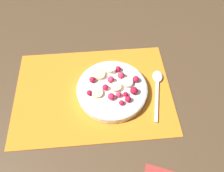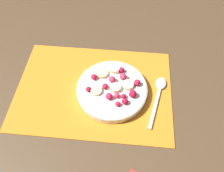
% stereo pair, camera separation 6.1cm
% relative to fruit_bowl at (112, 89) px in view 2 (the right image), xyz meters
% --- Properties ---
extents(ground_plane, '(3.00, 3.00, 0.00)m').
position_rel_fruit_bowl_xyz_m(ground_plane, '(0.06, -0.01, -0.02)').
color(ground_plane, '#4C3823').
extents(placemat, '(0.45, 0.32, 0.01)m').
position_rel_fruit_bowl_xyz_m(placemat, '(0.06, -0.01, -0.02)').
color(placemat, orange).
rests_on(placemat, ground_plane).
extents(fruit_bowl, '(0.20, 0.20, 0.05)m').
position_rel_fruit_bowl_xyz_m(fruit_bowl, '(0.00, 0.00, 0.00)').
color(fruit_bowl, silver).
rests_on(fruit_bowl, placemat).
extents(spoon, '(0.06, 0.17, 0.01)m').
position_rel_fruit_bowl_xyz_m(spoon, '(-0.14, -0.02, -0.01)').
color(spoon, silver).
rests_on(spoon, placemat).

